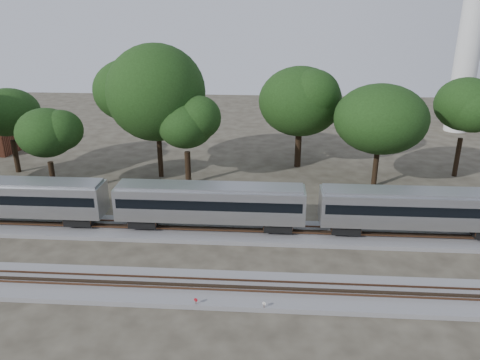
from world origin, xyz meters
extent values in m
plane|color=#383328|center=(0.00, 0.00, 0.00)|extent=(160.00, 160.00, 0.00)
cube|color=slate|center=(0.00, 6.00, 0.20)|extent=(160.00, 5.00, 0.40)
cube|color=brown|center=(0.00, 5.28, 0.66)|extent=(160.00, 0.08, 0.15)
cube|color=brown|center=(0.00, 6.72, 0.66)|extent=(160.00, 0.08, 0.15)
cube|color=slate|center=(0.00, -4.00, 0.20)|extent=(160.00, 5.00, 0.40)
cube|color=brown|center=(0.00, -4.72, 0.66)|extent=(160.00, 0.08, 0.15)
cube|color=brown|center=(0.00, -3.28, 0.66)|extent=(160.00, 0.08, 0.15)
cube|color=#B1B4B8|center=(-18.32, 6.00, 3.25)|extent=(18.26, 3.15, 3.15)
cube|color=black|center=(-18.32, 6.00, 3.56)|extent=(17.63, 3.20, 0.94)
cube|color=gray|center=(-18.32, 6.00, 4.88)|extent=(17.84, 2.52, 0.37)
cube|color=black|center=(-11.70, 6.00, 1.20)|extent=(2.73, 2.31, 0.94)
cube|color=#B1B4B8|center=(1.37, 6.00, 3.25)|extent=(18.26, 3.15, 3.15)
cube|color=black|center=(1.37, 6.00, 3.56)|extent=(17.63, 3.20, 0.94)
cube|color=gray|center=(1.37, 6.00, 4.88)|extent=(17.84, 2.52, 0.37)
cube|color=black|center=(-5.24, 6.00, 1.20)|extent=(2.73, 2.31, 0.94)
cube|color=black|center=(7.98, 6.00, 1.20)|extent=(2.73, 2.31, 0.94)
cube|color=#B1B4B8|center=(21.06, 6.00, 3.25)|extent=(18.26, 3.15, 3.15)
cube|color=black|center=(21.06, 6.00, 3.56)|extent=(17.63, 3.20, 0.94)
cube|color=gray|center=(21.06, 6.00, 4.88)|extent=(17.84, 2.52, 0.37)
cube|color=black|center=(14.45, 6.00, 1.20)|extent=(2.73, 2.31, 0.94)
cylinder|color=#512D19|center=(1.84, -6.32, 0.41)|extent=(0.05, 0.05, 0.81)
cylinder|color=#A20B19|center=(1.84, -6.32, 0.77)|extent=(0.28, 0.12, 0.29)
cylinder|color=#512D19|center=(6.89, -6.38, 0.39)|extent=(0.05, 0.05, 0.79)
cylinder|color=silver|center=(6.89, -6.38, 0.74)|extent=(0.27, 0.12, 0.28)
cube|color=#512D19|center=(5.99, -5.81, 0.15)|extent=(0.55, 0.39, 0.30)
cylinder|color=silver|center=(39.91, 48.44, 13.92)|extent=(3.98, 3.98, 27.85)
cone|color=silver|center=(39.91, 48.44, 1.99)|extent=(6.36, 6.36, 3.98)
cylinder|color=black|center=(-26.81, 22.02, 2.20)|extent=(0.70, 0.70, 4.39)
ellipsoid|color=black|center=(-26.81, 22.02, 8.16)|extent=(8.28, 8.28, 7.04)
cylinder|color=black|center=(-18.36, 14.54, 2.04)|extent=(0.70, 0.70, 4.08)
ellipsoid|color=black|center=(-18.36, 14.54, 7.58)|extent=(7.70, 7.70, 6.54)
cylinder|color=black|center=(-7.17, 21.60, 2.95)|extent=(0.70, 0.70, 5.91)
ellipsoid|color=black|center=(-7.17, 21.60, 10.98)|extent=(11.14, 11.14, 9.47)
cylinder|color=black|center=(-3.13, 19.18, 2.09)|extent=(0.70, 0.70, 4.19)
ellipsoid|color=black|center=(-3.13, 19.18, 7.77)|extent=(7.89, 7.89, 6.71)
cylinder|color=black|center=(10.88, 26.87, 2.45)|extent=(0.70, 0.70, 4.91)
ellipsoid|color=black|center=(10.88, 26.87, 9.11)|extent=(9.25, 9.25, 7.86)
cylinder|color=black|center=(19.97, 19.77, 2.31)|extent=(0.70, 0.70, 4.61)
ellipsoid|color=black|center=(19.97, 19.77, 8.56)|extent=(8.69, 8.69, 7.39)
cylinder|color=black|center=(31.35, 24.36, 2.56)|extent=(0.70, 0.70, 5.12)
ellipsoid|color=black|center=(31.35, 24.36, 9.51)|extent=(9.65, 9.65, 8.20)
camera|label=1|loc=(7.09, -35.21, 21.37)|focal=35.00mm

